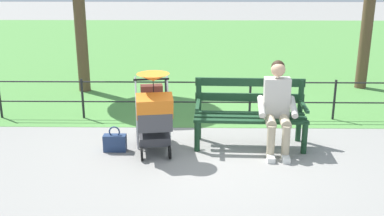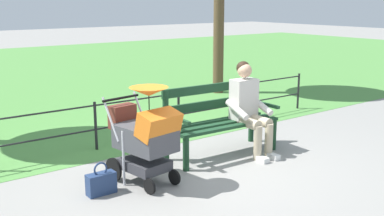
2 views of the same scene
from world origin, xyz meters
name	(u,v)px [view 1 (image 1 of 2)]	position (x,y,z in m)	size (l,w,h in m)	color
ground_plane	(209,146)	(0.00, 0.00, 0.00)	(60.00, 60.00, 0.00)	gray
grass_lawn	(204,47)	(0.00, -8.80, 0.00)	(40.00, 16.00, 0.01)	#518E42
park_bench	(250,110)	(-0.58, -0.12, 0.53)	(1.62, 0.66, 0.96)	#193D23
person_on_bench	(277,105)	(-0.94, 0.11, 0.68)	(0.55, 0.74, 1.28)	tan
stroller	(154,112)	(0.78, 0.21, 0.59)	(0.63, 0.95, 1.15)	black
handbag	(115,142)	(1.35, 0.19, 0.13)	(0.32, 0.14, 0.37)	navy
park_fence	(208,95)	(0.00, -1.27, 0.42)	(7.22, 0.04, 0.70)	black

